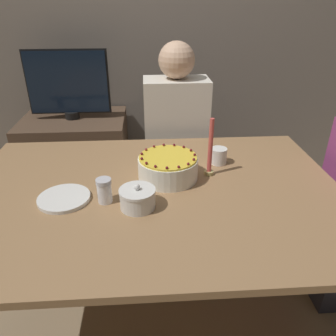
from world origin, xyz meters
TOP-DOWN VIEW (x-y plane):
  - ground_plane at (0.00, 0.00)m, footprint 12.00×12.00m
  - wall_behind at (0.00, 1.40)m, footprint 8.00×0.05m
  - dining_table at (0.00, 0.00)m, footprint 1.65×1.13m
  - cake at (0.07, 0.10)m, footprint 0.27×0.27m
  - sugar_bowl at (-0.07, -0.13)m, footprint 0.14×0.14m
  - sugar_shaker at (-0.20, -0.08)m, footprint 0.06×0.06m
  - plate_stack at (-0.37, -0.06)m, footprint 0.21×0.21m
  - candle at (0.26, 0.12)m, footprint 0.04×0.04m
  - cup at (0.33, 0.24)m, footprint 0.08×0.08m
  - person_man_blue_shirt at (0.17, 0.77)m, footprint 0.40×0.34m
  - side_cabinet at (-0.55, 1.08)m, footprint 0.74×0.55m
  - tv_monitor at (-0.55, 1.08)m, footprint 0.56×0.10m

SIDE VIEW (x-z plane):
  - ground_plane at x=0.00m, z-range 0.00..0.00m
  - side_cabinet at x=-0.55m, z-range 0.00..0.71m
  - person_man_blue_shirt at x=0.17m, z-range -0.08..1.19m
  - dining_table at x=0.00m, z-range 0.28..1.03m
  - plate_stack at x=-0.37m, z-range 0.75..0.76m
  - cup at x=0.33m, z-range 0.75..0.83m
  - sugar_bowl at x=-0.07m, z-range 0.73..0.84m
  - sugar_shaker at x=-0.20m, z-range 0.75..0.85m
  - cake at x=0.07m, z-range 0.74..0.86m
  - candle at x=0.26m, z-range 0.72..1.00m
  - tv_monitor at x=-0.55m, z-range 0.72..1.20m
  - wall_behind at x=0.00m, z-range 0.00..2.60m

